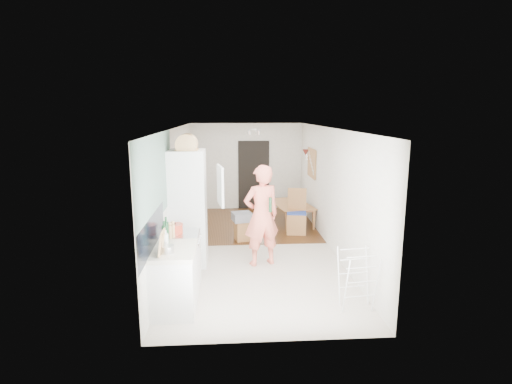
{
  "coord_description": "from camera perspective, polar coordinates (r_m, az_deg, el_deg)",
  "views": [
    {
      "loc": [
        -0.48,
        -8.0,
        2.83
      ],
      "look_at": [
        0.05,
        0.2,
        1.17
      ],
      "focal_mm": 28.0,
      "sensor_mm": 36.0,
      "label": 1
    }
  ],
  "objects": [
    {
      "name": "dining_table",
      "position": [
        10.26,
        5.19,
        -3.31
      ],
      "size": [
        0.93,
        1.38,
        0.45
      ],
      "primitive_type": "imported",
      "rotation": [
        0.0,
        0.0,
        1.75
      ],
      "color": "#9B5C36",
      "rests_on": "floor"
    },
    {
      "name": "fridge_housing",
      "position": [
        7.47,
        -9.69,
        -2.3
      ],
      "size": [
        0.66,
        0.66,
        2.15
      ],
      "primitive_type": "cube",
      "color": "silver",
      "rests_on": "room_shell"
    },
    {
      "name": "held_bottle",
      "position": [
        7.15,
        2.06,
        -1.82
      ],
      "size": [
        0.06,
        0.06,
        0.27
      ],
      "primitive_type": "cylinder",
      "color": "#173E20",
      "rests_on": "person"
    },
    {
      "name": "base_cabinet",
      "position": [
        6.01,
        -11.51,
        -12.33
      ],
      "size": [
        0.6,
        0.9,
        0.86
      ],
      "primitive_type": "cube",
      "color": "silver",
      "rests_on": "room_shell"
    },
    {
      "name": "grey_drape",
      "position": [
        8.83,
        -2.01,
        -3.56
      ],
      "size": [
        0.49,
        0.49,
        0.18
      ],
      "primitive_type": "cube",
      "rotation": [
        0.0,
        0.0,
        0.23
      ],
      "color": "slate",
      "rests_on": "stool"
    },
    {
      "name": "wall_sconce",
      "position": [
        10.79,
        7.12,
        5.63
      ],
      "size": [
        0.18,
        0.18,
        0.16
      ],
      "primitive_type": "cone",
      "color": "maroon",
      "rests_on": "room_shell"
    },
    {
      "name": "drying_rack",
      "position": [
        6.07,
        14.23,
        -12.12
      ],
      "size": [
        0.49,
        0.46,
        0.88
      ],
      "primitive_type": null,
      "rotation": [
        0.0,
        0.0,
        0.11
      ],
      "color": "silver",
      "rests_on": "floor"
    },
    {
      "name": "range_cooker",
      "position": [
        6.69,
        -10.66,
        -9.68
      ],
      "size": [
        0.6,
        0.6,
        0.88
      ],
      "primitive_type": "cube",
      "color": "silver",
      "rests_on": "room_shell"
    },
    {
      "name": "pinboard",
      "position": [
        10.19,
        7.99,
        4.13
      ],
      "size": [
        0.03,
        0.9,
        0.7
      ],
      "primitive_type": "cube",
      "color": "tan",
      "rests_on": "room_shell"
    },
    {
      "name": "fridge_door",
      "position": [
        7.04,
        -5.12,
        0.93
      ],
      "size": [
        0.14,
        0.56,
        0.7
      ],
      "primitive_type": "cube",
      "rotation": [
        0.0,
        0.0,
        -1.4
      ],
      "color": "silver",
      "rests_on": "room_shell"
    },
    {
      "name": "tile_splashback",
      "position": [
        5.81,
        -14.59,
        -5.75
      ],
      "size": [
        0.02,
        1.9,
        0.5
      ],
      "primitive_type": "cube",
      "color": "black",
      "rests_on": "room_shell"
    },
    {
      "name": "doorway_recess",
      "position": [
        11.64,
        -0.33,
        2.42
      ],
      "size": [
        0.9,
        0.04,
        2.0
      ],
      "primitive_type": "cube",
      "color": "black",
      "rests_on": "room_shell"
    },
    {
      "name": "red_casserole",
      "position": [
        6.49,
        -11.56,
        -5.19
      ],
      "size": [
        0.31,
        0.31,
        0.16
      ],
      "primitive_type": "cylinder",
      "rotation": [
        0.0,
        0.0,
        0.16
      ],
      "color": "#BD3721",
      "rests_on": "cooker_top"
    },
    {
      "name": "pepper_mill_back",
      "position": [
        6.25,
        -12.19,
        -5.64
      ],
      "size": [
        0.06,
        0.06,
        0.2
      ],
      "primitive_type": "cylinder",
      "rotation": [
        0.0,
        0.0,
        0.17
      ],
      "color": "#DAB66C",
      "rests_on": "worktop"
    },
    {
      "name": "sage_wall_panel",
      "position": [
        6.18,
        -14.03,
        1.98
      ],
      "size": [
        0.02,
        3.0,
        1.3
      ],
      "primitive_type": "cube",
      "color": "gray",
      "rests_on": "room_shell"
    },
    {
      "name": "person",
      "position": [
        7.32,
        0.79,
        -2.1
      ],
      "size": [
        0.94,
        0.76,
        2.23
      ],
      "primitive_type": "imported",
      "rotation": [
        0.0,
        0.0,
        3.46
      ],
      "color": "#F7755E",
      "rests_on": "floor"
    },
    {
      "name": "wood_floor_overlay",
      "position": [
        10.26,
        -0.9,
        -4.53
      ],
      "size": [
        3.2,
        3.3,
        0.01
      ],
      "primitive_type": "cube",
      "color": "#553116",
      "rests_on": "room_shell"
    },
    {
      "name": "cooker_top",
      "position": [
        6.54,
        -10.81,
        -5.92
      ],
      "size": [
        0.6,
        0.6,
        0.04
      ],
      "primitive_type": "cube",
      "color": "#B4B4B6",
      "rests_on": "room_shell"
    },
    {
      "name": "pepper_mill_front",
      "position": [
        6.31,
        -11.76,
        -5.46
      ],
      "size": [
        0.07,
        0.07,
        0.2
      ],
      "primitive_type": "cylinder",
      "rotation": [
        0.0,
        0.0,
        0.27
      ],
      "color": "#DAB66C",
      "rests_on": "worktop"
    },
    {
      "name": "floor",
      "position": [
        8.5,
        -0.27,
        -8.0
      ],
      "size": [
        3.2,
        7.0,
        0.01
      ],
      "primitive_type": "cube",
      "color": "beige",
      "rests_on": "ground"
    },
    {
      "name": "dining_chair",
      "position": [
        9.38,
        5.83,
        -2.84
      ],
      "size": [
        0.51,
        0.51,
        1.05
      ],
      "primitive_type": null,
      "rotation": [
        0.0,
        0.0,
        -0.18
      ],
      "color": "#9B5C36",
      "rests_on": "floor"
    },
    {
      "name": "chopping_boards",
      "position": [
        5.58,
        -13.34,
        -7.06
      ],
      "size": [
        0.08,
        0.25,
        0.34
      ],
      "primitive_type": null,
      "rotation": [
        0.0,
        0.0,
        -0.19
      ],
      "color": "#DAB66C",
      "rests_on": "worktop"
    },
    {
      "name": "bottle_b",
      "position": [
        5.97,
        -12.96,
        -6.07
      ],
      "size": [
        0.08,
        0.08,
        0.29
      ],
      "primitive_type": "cylinder",
      "rotation": [
        0.0,
        0.0,
        -0.32
      ],
      "color": "#173E20",
      "rests_on": "worktop"
    },
    {
      "name": "bread_bin",
      "position": [
        7.24,
        -9.86,
        6.72
      ],
      "size": [
        0.46,
        0.44,
        0.21
      ],
      "primitive_type": null,
      "rotation": [
        0.0,
        0.0,
        0.18
      ],
      "color": "#DAB66C",
      "rests_on": "fridge_housing"
    },
    {
      "name": "bottle_a",
      "position": [
        6.05,
        -12.68,
        -5.67
      ],
      "size": [
        0.09,
        0.09,
        0.32
      ],
      "primitive_type": "cylinder",
      "rotation": [
        0.0,
        0.0,
        -0.25
      ],
      "color": "#173E20",
      "rests_on": "worktop"
    },
    {
      "name": "pinboard_frame",
      "position": [
        10.19,
        7.91,
        4.13
      ],
      "size": [
        0.0,
        0.94,
        0.74
      ],
      "primitive_type": "cube",
      "color": "#9B5C36",
      "rests_on": "room_shell"
    },
    {
      "name": "steel_pan",
      "position": [
        5.67,
        -12.63,
        -7.98
      ],
      "size": [
        0.25,
        0.25,
        0.1
      ],
      "primitive_type": "cylinder",
      "rotation": [
        0.0,
        0.0,
        -0.26
      ],
      "color": "#B4B4B6",
      "rests_on": "worktop"
    },
    {
      "name": "bottle_c",
      "position": [
        5.82,
        -12.81,
        -6.87
      ],
      "size": [
        0.09,
        0.09,
        0.22
      ],
      "primitive_type": "cylinder",
      "rotation": [
        0.0,
        0.0,
        -0.02
      ],
      "color": "silver",
      "rests_on": "worktop"
    },
    {
      "name": "stool",
      "position": [
        8.92,
        -1.85,
        -5.52
      ],
      "size": [
        0.41,
        0.41,
        0.45
      ],
      "primitive_type": null,
      "rotation": [
        0.0,
        0.0,
        0.23
      ],
      "color": "#9B5C36",
      "rests_on": "floor"
    },
    {
      "name": "room_shell",
      "position": [
        8.17,
        -0.28,
        0.3
      ],
      "size": [
        3.2,
        7.0,
        2.5
      ],
      "primitive_type": null,
      "color": "white",
      "rests_on": "ground"
    },
    {
      "name": "fridge_interior",
      "position": [
        7.35,
        -7.41,
        1.32
      ],
      "size": [
        0.02,
        0.52,
        0.66
      ],
      "primitive_type": "cube",
      "color": "white",
      "rests_on": "room_shell"
    },
    {
      "name": "worktop",
      "position": [
        5.84,
        -11.69,
        -8.2
      ],
      "size": [
        0.62,
        0.92,
        0.06
      ],
      "primitive_type": "cube",
      "color": "#F0E8CC",
      "rests_on": "room_shell"
    }
  ]
}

